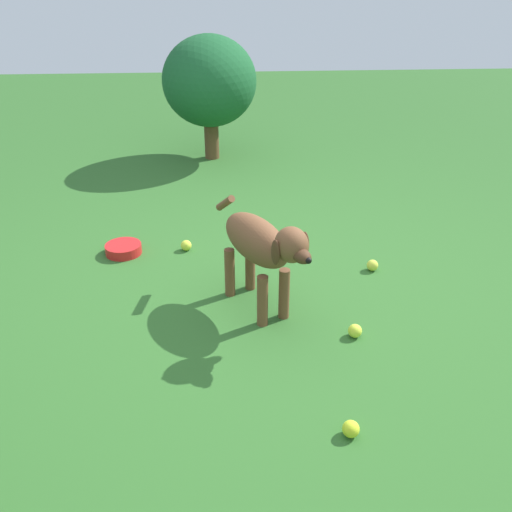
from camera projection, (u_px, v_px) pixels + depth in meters
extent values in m
plane|color=#2D6026|center=(286.00, 296.00, 2.97)|extent=(14.00, 14.00, 0.00)
ellipsoid|color=brown|center=(256.00, 239.00, 2.71)|extent=(0.53, 0.40, 0.22)
cylinder|color=brown|center=(284.00, 294.00, 2.73)|extent=(0.05, 0.05, 0.27)
cylinder|color=brown|center=(262.00, 301.00, 2.67)|extent=(0.05, 0.05, 0.27)
cylinder|color=brown|center=(250.00, 266.00, 2.98)|extent=(0.05, 0.05, 0.27)
cylinder|color=brown|center=(230.00, 272.00, 2.92)|extent=(0.05, 0.05, 0.27)
ellipsoid|color=brown|center=(291.00, 245.00, 2.44)|extent=(0.21, 0.21, 0.16)
ellipsoid|color=#472B19|center=(301.00, 256.00, 2.39)|extent=(0.14, 0.12, 0.07)
sphere|color=black|center=(308.00, 261.00, 2.35)|extent=(0.03, 0.03, 0.03)
ellipsoid|color=#472B19|center=(305.00, 244.00, 2.49)|extent=(0.06, 0.05, 0.12)
ellipsoid|color=#472B19|center=(276.00, 252.00, 2.42)|extent=(0.06, 0.05, 0.12)
cylinder|color=brown|center=(225.00, 203.00, 2.91)|extent=(0.16, 0.11, 0.13)
sphere|color=#C8DA2A|center=(351.00, 429.00, 2.08)|extent=(0.07, 0.07, 0.07)
sphere|color=#C9D33F|center=(372.00, 265.00, 3.20)|extent=(0.07, 0.07, 0.07)
sphere|color=#CEDF3C|center=(186.00, 245.00, 3.43)|extent=(0.07, 0.07, 0.07)
sphere|color=#C9DF39|center=(355.00, 331.00, 2.63)|extent=(0.07, 0.07, 0.07)
cylinder|color=red|center=(123.00, 249.00, 3.39)|extent=(0.22, 0.22, 0.06)
cylinder|color=brown|center=(212.00, 140.00, 5.01)|extent=(0.13, 0.13, 0.32)
ellipsoid|color=#19542A|center=(209.00, 81.00, 4.77)|extent=(0.90, 0.81, 0.77)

